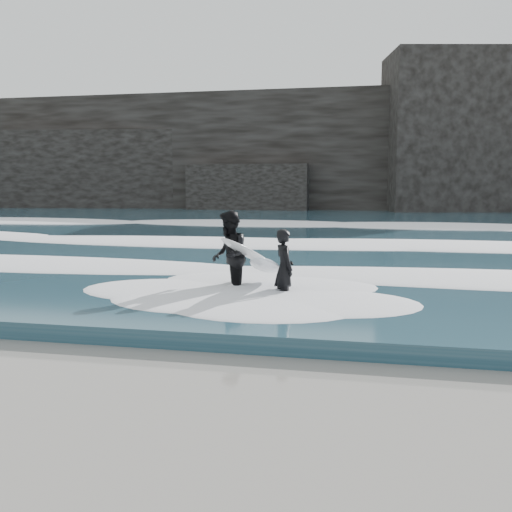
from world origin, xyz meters
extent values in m
plane|color=olive|center=(0.00, 0.00, 0.00)|extent=(120.00, 120.00, 0.00)
cube|color=#234554|center=(0.00, 29.00, 0.15)|extent=(90.00, 52.00, 0.30)
cube|color=black|center=(0.00, 46.00, 5.00)|extent=(70.00, 9.00, 10.00)
ellipsoid|color=white|center=(0.00, 9.00, 0.40)|extent=(60.00, 3.20, 0.20)
ellipsoid|color=white|center=(0.00, 16.00, 0.42)|extent=(60.00, 4.00, 0.24)
ellipsoid|color=white|center=(0.00, 25.00, 0.45)|extent=(60.00, 4.80, 0.30)
imported|color=black|center=(0.60, 6.38, 0.79)|extent=(0.62, 0.69, 1.59)
ellipsoid|color=silver|center=(0.20, 6.43, 0.82)|extent=(0.70, 2.11, 0.70)
imported|color=black|center=(-0.66, 6.78, 0.96)|extent=(0.94, 1.09, 1.92)
ellipsoid|color=white|center=(-0.24, 6.78, 1.03)|extent=(1.17, 1.85, 0.87)
camera|label=1|loc=(2.38, -4.87, 2.51)|focal=40.00mm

